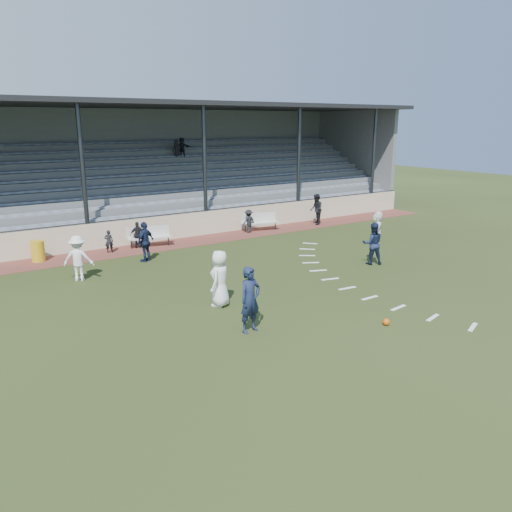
{
  "coord_description": "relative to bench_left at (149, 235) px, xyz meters",
  "views": [
    {
      "loc": [
        -8.88,
        -10.83,
        5.6
      ],
      "look_at": [
        0.0,
        2.5,
        1.3
      ],
      "focal_mm": 35.0,
      "sensor_mm": 36.0,
      "label": 1
    }
  ],
  "objects": [
    {
      "name": "ground",
      "position": [
        0.54,
        -10.65,
        -0.58
      ],
      "size": [
        90.0,
        90.0,
        0.0
      ],
      "primitive_type": "plane",
      "color": "#293616",
      "rests_on": "ground"
    },
    {
      "name": "sub_right",
      "position": [
        5.5,
        -0.01,
        0.04
      ],
      "size": [
        0.83,
        0.55,
        1.21
      ],
      "primitive_type": "imported",
      "rotation": [
        0.0,
        0.0,
        3.28
      ],
      "color": "black",
      "rests_on": "cinder_track"
    },
    {
      "name": "football",
      "position": [
        2.08,
        -12.54,
        -0.48
      ],
      "size": [
        0.2,
        0.2,
        0.2
      ],
      "primitive_type": "sphere",
      "color": "#D6560C",
      "rests_on": "ground"
    },
    {
      "name": "player_navy_lead",
      "position": [
        -1.37,
        -10.73,
        0.34
      ],
      "size": [
        0.73,
        0.54,
        1.85
      ],
      "primitive_type": "imported",
      "rotation": [
        0.0,
        0.0,
        0.15
      ],
      "color": "#16203E",
      "rests_on": "ground"
    },
    {
      "name": "trash_bin",
      "position": [
        -4.79,
        0.13,
        -0.13
      ],
      "size": [
        0.54,
        0.54,
        0.86
      ],
      "primitive_type": "cylinder",
      "color": "gold",
      "rests_on": "cinder_track"
    },
    {
      "name": "player_navy_mid",
      "position": [
        6.46,
        -7.78,
        0.27
      ],
      "size": [
        1.05,
        0.99,
        1.71
      ],
      "primitive_type": "imported",
      "rotation": [
        0.0,
        0.0,
        2.59
      ],
      "color": "#16203E",
      "rests_on": "ground"
    },
    {
      "name": "grandstand",
      "position": [
        0.54,
        5.61,
        1.62
      ],
      "size": [
        34.6,
        9.0,
        6.61
      ],
      "color": "slate",
      "rests_on": "ground"
    },
    {
      "name": "retaining_wall",
      "position": [
        0.54,
        0.9,
        0.02
      ],
      "size": [
        34.0,
        0.18,
        1.2
      ],
      "primitive_type": "cube",
      "color": "beige",
      "rests_on": "ground"
    },
    {
      "name": "sub_left_far",
      "position": [
        -0.52,
        0.01,
        0.04
      ],
      "size": [
        0.76,
        0.46,
        1.22
      ],
      "primitive_type": "imported",
      "rotation": [
        0.0,
        0.0,
        2.89
      ],
      "color": "black",
      "rests_on": "cinder_track"
    },
    {
      "name": "cinder_track",
      "position": [
        0.54,
        -0.15,
        -0.57
      ],
      "size": [
        34.0,
        2.0,
        0.02
      ],
      "primitive_type": "cube",
      "color": "brown",
      "rests_on": "ground"
    },
    {
      "name": "player_white_wing",
      "position": [
        -4.06,
        -3.43,
        0.25
      ],
      "size": [
        1.25,
        1.09,
        1.68
      ],
      "primitive_type": "imported",
      "rotation": [
        0.0,
        0.0,
        2.61
      ],
      "color": "white",
      "rests_on": "ground"
    },
    {
      "name": "penalty_arc",
      "position": [
        4.66,
        -10.65,
        -0.58
      ],
      "size": [
        3.89,
        14.63,
        0.01
      ],
      "color": "white",
      "rests_on": "ground"
    },
    {
      "name": "player_white_back",
      "position": [
        9.09,
        -5.57,
        0.22
      ],
      "size": [
        1.37,
        1.43,
        1.62
      ],
      "primitive_type": "imported",
      "rotation": [
        0.0,
        0.0,
        3.97
      ],
      "color": "white",
      "rests_on": "ground"
    },
    {
      "name": "official",
      "position": [
        9.83,
        -0.3,
        0.3
      ],
      "size": [
        0.99,
        1.05,
        1.72
      ],
      "primitive_type": "imported",
      "rotation": [
        0.0,
        0.0,
        4.16
      ],
      "color": "black",
      "rests_on": "cinder_track"
    },
    {
      "name": "sub_left_near",
      "position": [
        -1.89,
        -0.09,
        -0.05
      ],
      "size": [
        0.43,
        0.36,
        1.02
      ],
      "primitive_type": "imported",
      "rotation": [
        0.0,
        0.0,
        2.79
      ],
      "color": "black",
      "rests_on": "cinder_track"
    },
    {
      "name": "bench_left",
      "position": [
        0.0,
        0.0,
        0.0
      ],
      "size": [
        2.04,
        0.89,
        0.95
      ],
      "rotation": [
        0.0,
        0.0,
        -0.22
      ],
      "color": "beige",
      "rests_on": "cinder_track"
    },
    {
      "name": "bench_right",
      "position": [
        6.23,
        0.09,
        0.0
      ],
      "size": [
        2.04,
        0.91,
        0.95
      ],
      "rotation": [
        0.0,
        0.0,
        -0.24
      ],
      "color": "beige",
      "rests_on": "cinder_track"
    },
    {
      "name": "player_white_lead",
      "position": [
        -1.07,
        -8.53,
        0.31
      ],
      "size": [
        1.04,
        0.99,
        1.79
      ],
      "primitive_type": "imported",
      "rotation": [
        0.0,
        0.0,
        3.8
      ],
      "color": "white",
      "rests_on": "ground"
    },
    {
      "name": "player_navy_wing",
      "position": [
        -1.06,
        -2.29,
        0.25
      ],
      "size": [
        1.05,
        0.83,
        1.67
      ],
      "primitive_type": "imported",
      "rotation": [
        0.0,
        0.0,
        3.65
      ],
      "color": "#16203E",
      "rests_on": "ground"
    }
  ]
}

